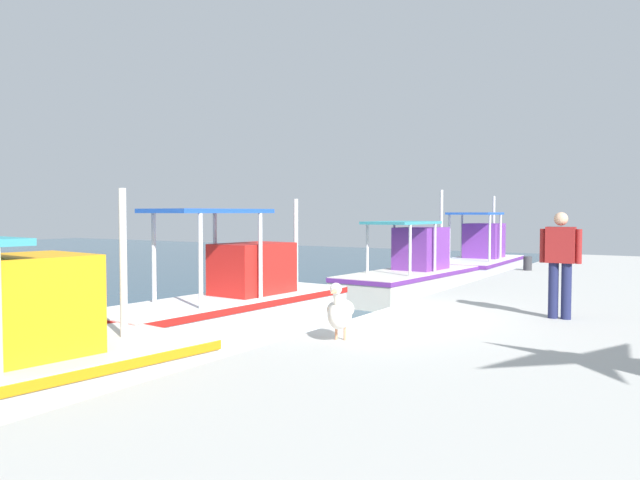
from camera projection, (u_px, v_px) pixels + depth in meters
fishing_boat_third at (232, 308)px, 12.12m from camera, size 5.92×2.19×2.84m
fishing_boat_fourth at (412, 275)px, 18.42m from camera, size 5.95×2.43×3.27m
fishing_boat_fifth at (480, 262)px, 22.94m from camera, size 5.57×2.24×3.19m
pelican at (340, 311)px, 8.35m from camera, size 0.96×0.53×0.82m
fisherman_standing at (560, 259)px, 10.05m from camera, size 0.26×0.65×1.75m
mooring_bollard_second at (528, 263)px, 18.48m from camera, size 0.25×0.25×0.42m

